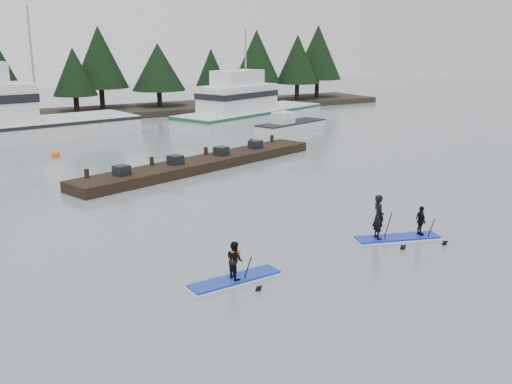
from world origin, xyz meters
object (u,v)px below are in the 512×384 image
fishing_boat_medium (248,116)px  paddleboard_solo (235,268)px  floating_dock (203,164)px  paddleboard_duo (394,224)px

fishing_boat_medium → paddleboard_solo: bearing=-141.5°
fishing_boat_medium → paddleboard_solo: (-16.99, -29.34, -0.23)m
floating_dock → paddleboard_solo: size_ratio=5.50×
fishing_boat_medium → floating_dock: fishing_boat_medium is taller
floating_dock → paddleboard_solo: bearing=-129.0°
fishing_boat_medium → paddleboard_duo: (-10.14, -28.97, -0.06)m
fishing_boat_medium → floating_dock: size_ratio=0.97×
fishing_boat_medium → paddleboard_duo: size_ratio=5.02×
paddleboard_solo → fishing_boat_medium: bearing=56.1°
paddleboard_duo → fishing_boat_medium: bearing=88.6°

